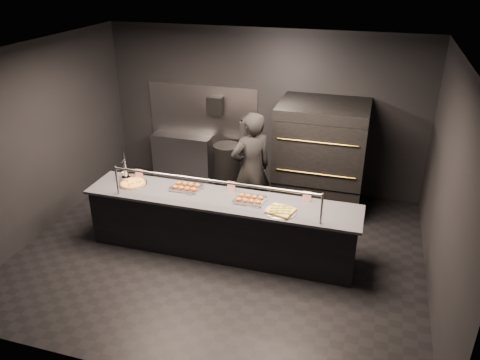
{
  "coord_description": "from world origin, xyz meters",
  "views": [
    {
      "loc": [
        2.0,
        -5.71,
        4.14
      ],
      "look_at": [
        0.24,
        0.2,
        1.16
      ],
      "focal_mm": 35.0,
      "sensor_mm": 36.0,
      "label": 1
    }
  ],
  "objects_px": {
    "square_pizza": "(281,211)",
    "worker": "(251,169)",
    "slider_tray_b": "(250,199)",
    "prep_shelf": "(183,156)",
    "service_counter": "(221,225)",
    "pizza_oven": "(320,156)",
    "towel_dispenser": "(215,106)",
    "beer_tap": "(126,173)",
    "trash_bin": "(227,166)",
    "slider_tray_a": "(186,187)",
    "round_pizza": "(133,183)",
    "fire_extinguisher": "(243,133)"
  },
  "relations": [
    {
      "from": "pizza_oven",
      "to": "slider_tray_b",
      "type": "relative_size",
      "value": 3.94
    },
    {
      "from": "slider_tray_a",
      "to": "square_pizza",
      "type": "relative_size",
      "value": 1.18
    },
    {
      "from": "beer_tap",
      "to": "round_pizza",
      "type": "bearing_deg",
      "value": -25.48
    },
    {
      "from": "service_counter",
      "to": "slider_tray_b",
      "type": "distance_m",
      "value": 0.65
    },
    {
      "from": "towel_dispenser",
      "to": "pizza_oven",
      "type": "bearing_deg",
      "value": -13.14
    },
    {
      "from": "service_counter",
      "to": "beer_tap",
      "type": "relative_size",
      "value": 7.9
    },
    {
      "from": "slider_tray_a",
      "to": "square_pizza",
      "type": "height_order",
      "value": "slider_tray_a"
    },
    {
      "from": "towel_dispenser",
      "to": "slider_tray_b",
      "type": "bearing_deg",
      "value": -60.35
    },
    {
      "from": "towel_dispenser",
      "to": "worker",
      "type": "bearing_deg",
      "value": -51.9
    },
    {
      "from": "fire_extinguisher",
      "to": "trash_bin",
      "type": "distance_m",
      "value": 0.72
    },
    {
      "from": "round_pizza",
      "to": "slider_tray_a",
      "type": "distance_m",
      "value": 0.86
    },
    {
      "from": "trash_bin",
      "to": "round_pizza",
      "type": "bearing_deg",
      "value": -111.84
    },
    {
      "from": "slider_tray_b",
      "to": "prep_shelf",
      "type": "bearing_deg",
      "value": 131.79
    },
    {
      "from": "square_pizza",
      "to": "prep_shelf",
      "type": "bearing_deg",
      "value": 135.73
    },
    {
      "from": "service_counter",
      "to": "beer_tap",
      "type": "distance_m",
      "value": 1.71
    },
    {
      "from": "square_pizza",
      "to": "service_counter",
      "type": "bearing_deg",
      "value": 170.9
    },
    {
      "from": "service_counter",
      "to": "pizza_oven",
      "type": "height_order",
      "value": "pizza_oven"
    },
    {
      "from": "service_counter",
      "to": "square_pizza",
      "type": "relative_size",
      "value": 9.22
    },
    {
      "from": "prep_shelf",
      "to": "round_pizza",
      "type": "bearing_deg",
      "value": -86.23
    },
    {
      "from": "pizza_oven",
      "to": "beer_tap",
      "type": "xyz_separation_m",
      "value": [
        -2.8,
        -1.78,
        0.1
      ]
    },
    {
      "from": "square_pizza",
      "to": "worker",
      "type": "distance_m",
      "value": 1.37
    },
    {
      "from": "service_counter",
      "to": "trash_bin",
      "type": "height_order",
      "value": "service_counter"
    },
    {
      "from": "towel_dispenser",
      "to": "trash_bin",
      "type": "bearing_deg",
      "value": -38.21
    },
    {
      "from": "prep_shelf",
      "to": "worker",
      "type": "height_order",
      "value": "worker"
    },
    {
      "from": "slider_tray_a",
      "to": "trash_bin",
      "type": "relative_size",
      "value": 0.6
    },
    {
      "from": "fire_extinguisher",
      "to": "beer_tap",
      "type": "bearing_deg",
      "value": -118.7
    },
    {
      "from": "square_pizza",
      "to": "pizza_oven",
      "type": "bearing_deg",
      "value": 82.59
    },
    {
      "from": "worker",
      "to": "round_pizza",
      "type": "bearing_deg",
      "value": -11.5
    },
    {
      "from": "pizza_oven",
      "to": "slider_tray_b",
      "type": "bearing_deg",
      "value": -112.32
    },
    {
      "from": "beer_tap",
      "to": "slider_tray_b",
      "type": "height_order",
      "value": "beer_tap"
    },
    {
      "from": "prep_shelf",
      "to": "slider_tray_a",
      "type": "xyz_separation_m",
      "value": [
        1.0,
        -2.17,
        0.5
      ]
    },
    {
      "from": "fire_extinguisher",
      "to": "pizza_oven",
      "type": "bearing_deg",
      "value": -17.89
    },
    {
      "from": "trash_bin",
      "to": "towel_dispenser",
      "type": "bearing_deg",
      "value": 141.79
    },
    {
      "from": "pizza_oven",
      "to": "towel_dispenser",
      "type": "xyz_separation_m",
      "value": [
        -2.1,
        0.49,
        0.58
      ]
    },
    {
      "from": "pizza_oven",
      "to": "square_pizza",
      "type": "bearing_deg",
      "value": -97.41
    },
    {
      "from": "service_counter",
      "to": "square_pizza",
      "type": "distance_m",
      "value": 1.06
    },
    {
      "from": "towel_dispenser",
      "to": "slider_tray_a",
      "type": "bearing_deg",
      "value": -82.38
    },
    {
      "from": "towel_dispenser",
      "to": "worker",
      "type": "distance_m",
      "value": 1.86
    },
    {
      "from": "slider_tray_b",
      "to": "worker",
      "type": "height_order",
      "value": "worker"
    },
    {
      "from": "trash_bin",
      "to": "slider_tray_b",
      "type": "bearing_deg",
      "value": -63.8
    },
    {
      "from": "prep_shelf",
      "to": "fire_extinguisher",
      "type": "xyz_separation_m",
      "value": [
        1.25,
        0.08,
        0.61
      ]
    },
    {
      "from": "beer_tap",
      "to": "round_pizza",
      "type": "xyz_separation_m",
      "value": [
        0.15,
        -0.07,
        -0.13
      ]
    },
    {
      "from": "slider_tray_b",
      "to": "fire_extinguisher",
      "type": "bearing_deg",
      "value": 108.45
    },
    {
      "from": "towel_dispenser",
      "to": "slider_tray_a",
      "type": "relative_size",
      "value": 0.67
    },
    {
      "from": "beer_tap",
      "to": "trash_bin",
      "type": "relative_size",
      "value": 0.6
    },
    {
      "from": "pizza_oven",
      "to": "square_pizza",
      "type": "height_order",
      "value": "pizza_oven"
    },
    {
      "from": "worker",
      "to": "fire_extinguisher",
      "type": "bearing_deg",
      "value": -110.6
    },
    {
      "from": "prep_shelf",
      "to": "square_pizza",
      "type": "xyz_separation_m",
      "value": [
        2.53,
        -2.47,
        0.49
      ]
    },
    {
      "from": "fire_extinguisher",
      "to": "round_pizza",
      "type": "height_order",
      "value": "fire_extinguisher"
    },
    {
      "from": "fire_extinguisher",
      "to": "slider_tray_a",
      "type": "relative_size",
      "value": 0.96
    }
  ]
}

